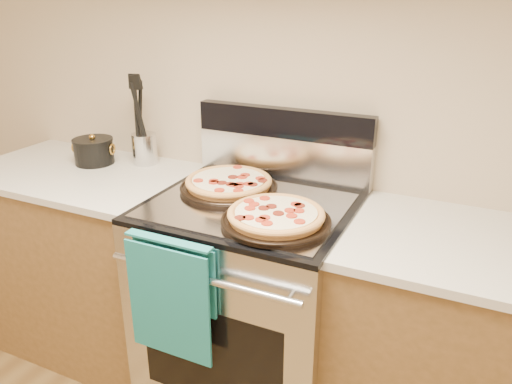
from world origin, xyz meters
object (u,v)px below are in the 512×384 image
at_px(pepperoni_pizza_front, 276,217).
at_px(range_body, 252,308).
at_px(utensil_crock, 145,149).
at_px(pepperoni_pizza_back, 229,184).
at_px(saucepan, 94,152).

bearing_deg(pepperoni_pizza_front, range_body, 139.42).
bearing_deg(utensil_crock, range_body, -19.79).
distance_m(range_body, pepperoni_pizza_front, 0.54).
relative_size(range_body, pepperoni_pizza_front, 2.43).
relative_size(range_body, utensil_crock, 6.28).
xyz_separation_m(range_body, pepperoni_pizza_front, (0.16, -0.14, 0.50)).
xyz_separation_m(pepperoni_pizza_front, utensil_crock, (-0.83, 0.38, 0.03)).
bearing_deg(range_body, pepperoni_pizza_back, 152.16).
height_order(range_body, pepperoni_pizza_front, pepperoni_pizza_front).
height_order(pepperoni_pizza_front, utensil_crock, utensil_crock).
distance_m(pepperoni_pizza_back, saucepan, 0.75).
distance_m(pepperoni_pizza_back, utensil_crock, 0.56).
bearing_deg(saucepan, pepperoni_pizza_front, -14.80).
bearing_deg(pepperoni_pizza_back, utensil_crock, 162.35).
relative_size(pepperoni_pizza_front, utensil_crock, 2.59).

